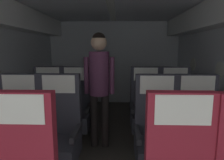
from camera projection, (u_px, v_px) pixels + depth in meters
The scene contains 11 objects.
ground at pixel (109, 157), 2.63m from camera, with size 3.55×5.77×0.02m, color #3D3833.
fuselage_shell at pixel (110, 40), 2.64m from camera, with size 3.43×5.42×2.15m.
seat_b_left_window at pixel (18, 134), 2.18m from camera, with size 0.49×0.51×1.14m.
seat_b_left_aisle at pixel (58, 135), 2.16m from camera, with size 0.49×0.51×1.14m.
seat_b_right_aisle at pixel (198, 137), 2.12m from camera, with size 0.49×0.51×1.14m.
seat_b_right_window at pixel (157, 137), 2.12m from camera, with size 0.49×0.51×1.14m.
seat_c_left_window at pixel (47, 110), 3.07m from camera, with size 0.49×0.51×1.14m.
seat_c_left_aisle at pixel (76, 110), 3.04m from camera, with size 0.49×0.51×1.14m.
seat_c_right_aisle at pixel (175, 111), 3.00m from camera, with size 0.49×0.51×1.14m.
seat_c_right_window at pixel (146, 111), 3.02m from camera, with size 0.49×0.51×1.14m.
flight_attendant at pixel (99, 78), 2.75m from camera, with size 0.43×0.28×1.64m.
Camera 1 is at (0.13, 0.25, 1.42)m, focal length 31.53 mm.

